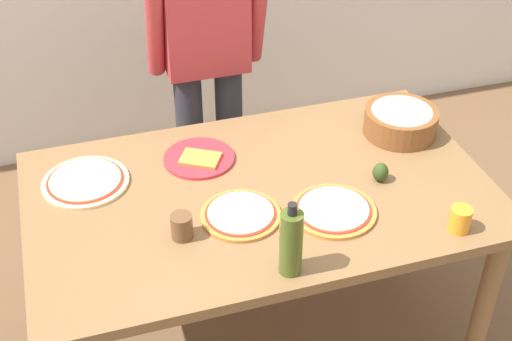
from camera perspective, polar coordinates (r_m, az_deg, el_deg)
The scene contains 12 objects.
ground at distance 2.98m, azimuth 0.29°, elevation -13.21°, with size 8.00×8.00×0.00m, color brown.
dining_table at distance 2.51m, azimuth 0.34°, elevation -3.24°, with size 1.60×0.96×0.76m.
person_cook at distance 2.98m, azimuth -4.01°, elevation 9.77°, with size 0.49×0.25×1.62m.
pizza_raw_on_board at distance 2.55m, azimuth -13.55°, elevation -0.85°, with size 0.30×0.30×0.02m.
pizza_cooked_on_tray at distance 2.37m, azimuth 6.27°, elevation -3.19°, with size 0.29×0.29×0.02m.
pizza_second_cooked at distance 2.34m, azimuth -1.24°, elevation -3.55°, with size 0.27×0.27×0.02m.
plate_with_slice at distance 2.60m, azimuth -4.58°, elevation 0.99°, with size 0.26×0.26×0.02m.
popcorn_bowl at distance 2.77m, azimuth 11.57°, elevation 4.07°, with size 0.28×0.28×0.11m.
olive_oil_bottle at distance 2.08m, azimuth 2.84°, elevation -5.78°, with size 0.07×0.07×0.26m.
cup_orange at distance 2.36m, azimuth 16.09°, elevation -3.80°, with size 0.07×0.07×0.09m, color orange.
cup_small_brown at distance 2.25m, azimuth -5.99°, elevation -4.50°, with size 0.07×0.07×0.09m, color brown.
avocado at distance 2.51m, azimuth 9.98°, elevation -0.13°, with size 0.06×0.06×0.07m, color #2D4219.
Camera 1 is at (-0.58, -1.84, 2.27)m, focal length 49.75 mm.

